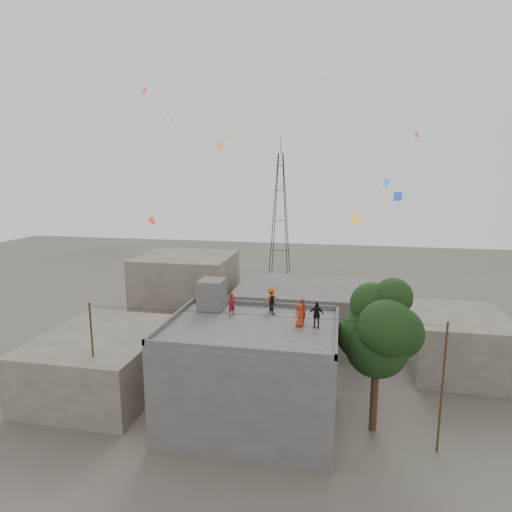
{
  "coord_description": "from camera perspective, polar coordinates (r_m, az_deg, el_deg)",
  "views": [
    {
      "loc": [
        4.9,
        -23.39,
        14.78
      ],
      "look_at": [
        -0.26,
        2.63,
        9.78
      ],
      "focal_mm": 30.0,
      "sensor_mm": 36.0,
      "label": 1
    }
  ],
  "objects": [
    {
      "name": "neighbor_east",
      "position": [
        36.83,
        25.19,
        -10.36
      ],
      "size": [
        7.0,
        8.0,
        4.4
      ],
      "primitive_type": "cube",
      "color": "#5A5347",
      "rests_on": "ground"
    },
    {
      "name": "person_red_child",
      "position": [
        27.06,
        -3.24,
        -6.44
      ],
      "size": [
        0.57,
        0.63,
        1.45
      ],
      "primitive_type": "imported",
      "rotation": [
        0.0,
        0.0,
        1.04
      ],
      "color": "maroon",
      "rests_on": "main_building"
    },
    {
      "name": "tree",
      "position": [
        25.63,
        16.28,
        -9.56
      ],
      "size": [
        4.9,
        4.6,
        9.1
      ],
      "color": "black",
      "rests_on": "ground"
    },
    {
      "name": "stair_head_box",
      "position": [
        28.29,
        -5.89,
        -5.14
      ],
      "size": [
        1.6,
        1.8,
        2.0
      ],
      "primitive_type": "cube",
      "color": "#504D4B",
      "rests_on": "main_building"
    },
    {
      "name": "person_orange_adult",
      "position": [
        27.95,
        2.04,
        -5.79
      ],
      "size": [
        1.13,
        1.05,
        1.53
      ],
      "primitive_type": "imported",
      "rotation": [
        0.0,
        0.0,
        -2.5
      ],
      "color": "#B94A15",
      "rests_on": "main_building"
    },
    {
      "name": "neighbor_north",
      "position": [
        39.47,
        6.5,
        -7.52
      ],
      "size": [
        12.0,
        9.0,
        5.0
      ],
      "primitive_type": "cube",
      "color": "#504D4B",
      "rests_on": "ground"
    },
    {
      "name": "person_orange_child",
      "position": [
        25.22,
        5.84,
        -7.86
      ],
      "size": [
        0.79,
        0.77,
        1.37
      ],
      "primitive_type": "imported",
      "rotation": [
        0.0,
        0.0,
        -0.74
      ],
      "color": "red",
      "rests_on": "main_building"
    },
    {
      "name": "person_dark_adult",
      "position": [
        25.15,
        8.05,
        -7.77
      ],
      "size": [
        0.92,
        0.43,
        1.54
      ],
      "primitive_type": "imported",
      "rotation": [
        0.0,
        0.0,
        -0.06
      ],
      "color": "black",
      "rests_on": "main_building"
    },
    {
      "name": "neighbor_west",
      "position": [
        32.57,
        -19.63,
        -13.08
      ],
      "size": [
        8.0,
        10.0,
        4.0
      ],
      "primitive_type": "cube",
      "color": "#5A5347",
      "rests_on": "ground"
    },
    {
      "name": "person_dark_child",
      "position": [
        27.38,
        2.14,
        -6.5
      ],
      "size": [
        0.74,
        0.71,
        1.2
      ],
      "primitive_type": "imported",
      "rotation": [
        0.0,
        0.0,
        2.52
      ],
      "color": "black",
      "rests_on": "main_building"
    },
    {
      "name": "transmission_tower",
      "position": [
        64.27,
        3.22,
        5.56
      ],
      "size": [
        2.97,
        2.97,
        20.01
      ],
      "color": "black",
      "rests_on": "ground"
    },
    {
      "name": "neighbor_northwest",
      "position": [
        43.6,
        -9.21,
        -4.46
      ],
      "size": [
        9.0,
        8.0,
        7.0
      ],
      "primitive_type": "cube",
      "color": "#5A5347",
      "rests_on": "ground"
    },
    {
      "name": "person_red_adult",
      "position": [
        25.91,
        6.12,
        -7.25
      ],
      "size": [
        0.59,
        0.43,
        1.47
      ],
      "primitive_type": "imported",
      "rotation": [
        0.0,
        0.0,
        2.98
      ],
      "color": "maroon",
      "rests_on": "main_building"
    },
    {
      "name": "kites",
      "position": [
        29.29,
        3.91,
        12.79
      ],
      "size": [
        19.22,
        16.62,
        11.43
      ],
      "color": "#FF1A1B",
      "rests_on": "ground"
    },
    {
      "name": "main_building",
      "position": [
        26.63,
        -0.57,
        -15.47
      ],
      "size": [
        10.0,
        8.0,
        6.1
      ],
      "color": "#504D4B",
      "rests_on": "ground"
    },
    {
      "name": "parapet",
      "position": [
        25.38,
        -0.59,
        -8.97
      ],
      "size": [
        10.0,
        8.0,
        0.3
      ],
      "color": "#504D4B",
      "rests_on": "main_building"
    },
    {
      "name": "ground",
      "position": [
        28.1,
        -0.56,
        -21.06
      ],
      "size": [
        140.0,
        140.0,
        0.0
      ],
      "primitive_type": "plane",
      "color": "#46423A",
      "rests_on": "ground"
    },
    {
      "name": "utility_line",
      "position": [
        25.09,
        -0.02,
        -15.21
      ],
      "size": [
        20.12,
        0.62,
        7.4
      ],
      "color": "black",
      "rests_on": "ground"
    }
  ]
}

